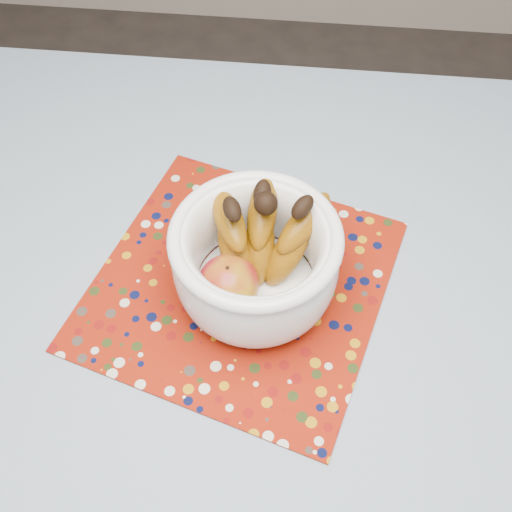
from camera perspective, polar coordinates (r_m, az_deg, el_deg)
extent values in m
plane|color=#2D2826|center=(1.58, 0.05, -21.71)|extent=(4.00, 4.00, 0.00)
cube|color=brown|center=(0.89, 0.08, -10.26)|extent=(1.20, 1.20, 0.04)
cylinder|color=brown|center=(1.59, -17.24, 3.44)|extent=(0.06, 0.06, 0.71)
cylinder|color=brown|center=(1.57, 21.84, 0.25)|extent=(0.06, 0.06, 0.71)
cube|color=slate|center=(0.87, 0.08, -9.55)|extent=(1.32, 1.32, 0.01)
cube|color=maroon|center=(0.92, -1.54, -2.61)|extent=(0.52, 0.52, 0.00)
cylinder|color=white|center=(0.90, -0.03, -3.13)|extent=(0.12, 0.12, 0.01)
cylinder|color=white|center=(0.89, -0.03, -2.71)|extent=(0.17, 0.17, 0.01)
torus|color=white|center=(0.80, -0.04, 1.81)|extent=(0.24, 0.24, 0.02)
ellipsoid|color=maroon|center=(0.84, -2.64, -2.67)|extent=(0.09, 0.09, 0.08)
sphere|color=black|center=(0.81, 0.94, 5.04)|extent=(0.03, 0.03, 0.03)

